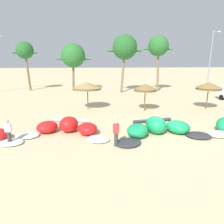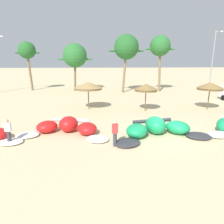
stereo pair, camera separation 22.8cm
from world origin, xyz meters
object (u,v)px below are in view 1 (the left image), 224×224
kite_left_of_center (158,128)px  beach_umbrella_middle (145,87)px  person_near_kites (116,133)px  palm_center_left (158,47)px  beach_umbrella_near_van (87,86)px  kite_left (67,128)px  beach_umbrella_near_palms (209,86)px  palm_leftmost (25,51)px  person_by_umbrellas (9,132)px  palm_left (73,56)px  lamppost_west_center (211,58)px  palm_left_of_gap (125,48)px

kite_left_of_center → beach_umbrella_middle: 7.16m
person_near_kites → kite_left_of_center: bearing=27.2°
person_near_kites → palm_center_left: palm_center_left is taller
beach_umbrella_near_van → palm_center_left: size_ratio=0.34×
kite_left → person_near_kites: person_near_kites is taller
beach_umbrella_near_palms → palm_leftmost: size_ratio=0.35×
beach_umbrella_near_van → palm_leftmost: size_ratio=0.37×
kite_left_of_center → person_by_umbrellas: 9.74m
beach_umbrella_near_palms → person_near_kites: 13.88m
kite_left → beach_umbrella_near_palms: beach_umbrella_near_palms is taller
beach_umbrella_middle → person_by_umbrellas: bearing=-143.6°
kite_left_of_center → palm_left: size_ratio=0.91×
palm_left → person_near_kites: bearing=-78.4°
kite_left_of_center → beach_umbrella_near_van: size_ratio=2.34×
beach_umbrella_middle → palm_center_left: 14.90m
kite_left → palm_center_left: size_ratio=0.74×
beach_umbrella_near_palms → lamppost_west_center: size_ratio=0.29×
palm_leftmost → lamppost_west_center: size_ratio=0.83×
beach_umbrella_near_van → beach_umbrella_near_palms: beach_umbrella_near_van is taller
palm_left → person_by_umbrellas: bearing=-94.8°
kite_left_of_center → palm_left_of_gap: 20.23m
beach_umbrella_middle → person_by_umbrellas: size_ratio=1.73×
kite_left → palm_leftmost: palm_leftmost is taller
kite_left → palm_left: palm_left is taller
beach_umbrella_near_palms → kite_left: bearing=-156.0°
beach_umbrella_near_van → lamppost_west_center: lamppost_west_center is taller
kite_left_of_center → person_near_kites: person_near_kites is taller
beach_umbrella_near_van → kite_left: bearing=-99.7°
kite_left_of_center → beach_umbrella_middle: bearing=83.9°
kite_left → palm_left_of_gap: size_ratio=0.74×
lamppost_west_center → beach_umbrella_middle: bearing=-137.2°
lamppost_west_center → palm_leftmost: bearing=175.8°
person_near_kites → palm_leftmost: palm_leftmost is taller
kite_left → kite_left_of_center: bearing=-7.5°
beach_umbrella_near_van → beach_umbrella_middle: beach_umbrella_near_van is taller
beach_umbrella_near_van → palm_left_of_gap: 13.15m
beach_umbrella_near_palms → beach_umbrella_middle: bearing=-178.2°
kite_left → person_near_kites: size_ratio=4.11×
kite_left_of_center → lamppost_west_center: bearing=53.1°
palm_left → beach_umbrella_near_palms: bearing=-42.9°
palm_left_of_gap → lamppost_west_center: size_ratio=0.92×
person_by_umbrellas → lamppost_west_center: lamppost_west_center is taller
beach_umbrella_near_van → palm_left_of_gap: bearing=63.5°
person_by_umbrellas → beach_umbrella_middle: bearing=36.4°
beach_umbrella_middle → lamppost_west_center: lamppost_west_center is taller
kite_left_of_center → person_by_umbrellas: person_by_umbrellas is taller
beach_umbrella_near_palms → person_by_umbrellas: size_ratio=1.77×
beach_umbrella_near_van → palm_leftmost: palm_leftmost is taller
palm_leftmost → lamppost_west_center: bearing=-4.2°
kite_left_of_center → beach_umbrella_near_palms: (7.57, 7.07, 2.01)m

